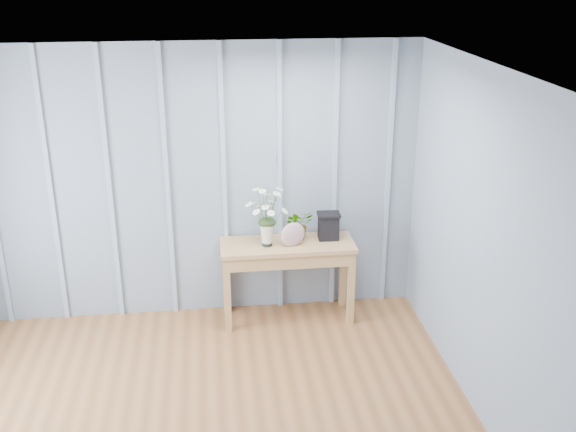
{
  "coord_description": "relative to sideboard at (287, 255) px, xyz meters",
  "views": [
    {
      "loc": [
        0.13,
        -3.49,
        3.15
      ],
      "look_at": [
        0.79,
        1.94,
        1.03
      ],
      "focal_mm": 42.0,
      "sensor_mm": 36.0,
      "label": 1
    }
  ],
  "objects": [
    {
      "name": "carved_box",
      "position": [
        0.38,
        0.05,
        0.24
      ],
      "size": [
        0.21,
        0.17,
        0.25
      ],
      "color": "black",
      "rests_on": "sideboard"
    },
    {
      "name": "felt_disc_vessel",
      "position": [
        0.04,
        -0.07,
        0.23
      ],
      "size": [
        0.23,
        0.11,
        0.22
      ],
      "primitive_type": "ellipsoid",
      "rotation": [
        0.0,
        0.0,
        0.24
      ],
      "color": "#8F4E6A",
      "rests_on": "sideboard"
    },
    {
      "name": "room_shell",
      "position": [
        -0.79,
        -1.08,
        1.35
      ],
      "size": [
        4.0,
        4.5,
        2.5
      ],
      "color": "gray",
      "rests_on": "ground"
    },
    {
      "name": "sideboard",
      "position": [
        0.0,
        0.0,
        0.0
      ],
      "size": [
        1.2,
        0.45,
        0.75
      ],
      "color": "#A9824E",
      "rests_on": "ground"
    },
    {
      "name": "spider_plant",
      "position": [
        0.11,
        0.09,
        0.25
      ],
      "size": [
        0.3,
        0.28,
        0.28
      ],
      "primitive_type": "imported",
      "rotation": [
        0.0,
        0.0,
        0.27
      ],
      "color": "#203718",
      "rests_on": "sideboard"
    },
    {
      "name": "daisy_vase",
      "position": [
        -0.18,
        -0.03,
        0.47
      ],
      "size": [
        0.4,
        0.31,
        0.57
      ],
      "color": "black",
      "rests_on": "sideboard"
    }
  ]
}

